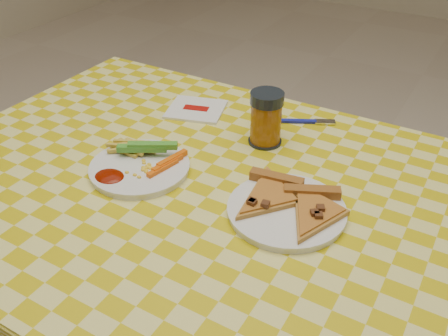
# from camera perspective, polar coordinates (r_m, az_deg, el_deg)

# --- Properties ---
(table) EXTENTS (1.28, 0.88, 0.76)m
(table) POSITION_cam_1_polar(r_m,az_deg,el_deg) (1.04, -0.91, -5.57)
(table) COLOR silver
(table) RESTS_ON ground
(plate_left) EXTENTS (0.21, 0.21, 0.01)m
(plate_left) POSITION_cam_1_polar(r_m,az_deg,el_deg) (1.06, -9.60, -0.06)
(plate_left) COLOR white
(plate_left) RESTS_ON table
(plate_right) EXTENTS (0.26, 0.26, 0.01)m
(plate_right) POSITION_cam_1_polar(r_m,az_deg,el_deg) (0.93, 7.13, -4.92)
(plate_right) COLOR white
(plate_right) RESTS_ON table
(fries_veggies) EXTENTS (0.19, 0.18, 0.04)m
(fries_veggies) POSITION_cam_1_polar(r_m,az_deg,el_deg) (1.06, -9.51, 1.24)
(fries_veggies) COLOR #DFC447
(fries_veggies) RESTS_ON plate_left
(pizza_slices) EXTENTS (0.27, 0.24, 0.02)m
(pizza_slices) POSITION_cam_1_polar(r_m,az_deg,el_deg) (0.94, 7.66, -3.74)
(pizza_slices) COLOR #B88038
(pizza_slices) RESTS_ON plate_right
(drink_glass) EXTENTS (0.08, 0.08, 0.12)m
(drink_glass) POSITION_cam_1_polar(r_m,az_deg,el_deg) (1.12, 4.83, 5.63)
(drink_glass) COLOR black
(drink_glass) RESTS_ON table
(napkin) EXTENTS (0.17, 0.16, 0.01)m
(napkin) POSITION_cam_1_polar(r_m,az_deg,el_deg) (1.28, -3.20, 6.72)
(napkin) COLOR white
(napkin) RESTS_ON table
(fork) EXTENTS (0.15, 0.09, 0.01)m
(fork) POSITION_cam_1_polar(r_m,az_deg,el_deg) (1.24, 9.14, 5.30)
(fork) COLOR #161D9A
(fork) RESTS_ON table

